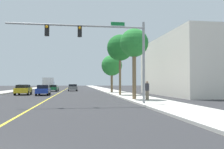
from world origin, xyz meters
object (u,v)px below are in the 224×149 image
Objects in this scene: palm_far at (112,66)px; car_blue at (43,90)px; palm_mid at (120,48)px; pedestrian at (147,90)px; car_black at (23,88)px; delivery_truck at (48,83)px; car_green at (53,88)px; car_yellow at (23,90)px; palm_near at (134,44)px; car_gray at (73,87)px; traffic_signal_mast at (103,42)px.

car_blue is (-10.65, -5.79, -3.97)m from palm_far.
palm_mid is 8.93m from palm_far.
palm_mid reaches higher than pedestrian.
palm_mid is 20.96m from car_black.
palm_mid reaches higher than palm_far.
palm_mid is 2.01× the size of car_black.
car_green is at bearing -81.35° from delivery_truck.
car_yellow is at bearing 103.65° from car_black.
palm_mid is at bearing -69.08° from delivery_truck.
car_blue is 0.60× the size of delivery_truck.
car_black is 0.98× the size of car_yellow.
pedestrian is (0.94, -1.21, -4.57)m from palm_near.
car_blue is at bearing -105.03° from car_gray.
pedestrian reaches higher than car_yellow.
traffic_signal_mast is 13.83m from palm_mid.
car_yellow is 0.94× the size of car_green.
palm_far is at bearing 88.87° from palm_near.
traffic_signal_mast is 22.30m from palm_far.
traffic_signal_mast reaches higher than palm_far.
palm_mid reaches higher than car_blue.
car_black is 0.92× the size of car_green.
palm_near is 28.75m from car_green.
palm_mid is 1.83× the size of car_gray.
car_blue is at bearing -135.90° from pedestrian.
pedestrian is (7.48, -29.46, 0.29)m from car_gray.
palm_mid is 1.28× the size of palm_far.
car_yellow is 13.67m from car_green.
palm_mid is at bearing 141.20° from car_black.
palm_far is at bearing -175.14° from pedestrian.
car_green is (-10.65, 17.58, -5.80)m from palm_mid.
palm_near is at bearing -73.82° from delivery_truck.
palm_mid is 1.96× the size of car_yellow.
delivery_truck is 4.34× the size of pedestrian.
car_green is at bearing 140.71° from palm_far.
delivery_truck is at bearing 107.80° from palm_near.
palm_near is at bearing -139.06° from pedestrian.
pedestrian reaches higher than car_gray.
traffic_signal_mast is 6.77m from pedestrian.
delivery_truck is (-2.60, 14.33, 0.93)m from car_green.
traffic_signal_mast is 2.53× the size of car_yellow.
car_blue is at bearing 131.39° from palm_near.
car_black is (-15.55, 4.26, -3.98)m from palm_far.
traffic_signal_mast reaches higher than car_black.
car_yellow is (1.91, -8.80, 0.03)m from car_black.
car_black is (-15.20, 21.75, -4.88)m from palm_near.
traffic_signal_mast reaches higher than car_yellow.
palm_near is 1.09× the size of palm_far.
palm_mid is at bearing -18.09° from car_blue.
palm_near is 8.79m from palm_mid.
delivery_truck reaches higher than car_gray.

